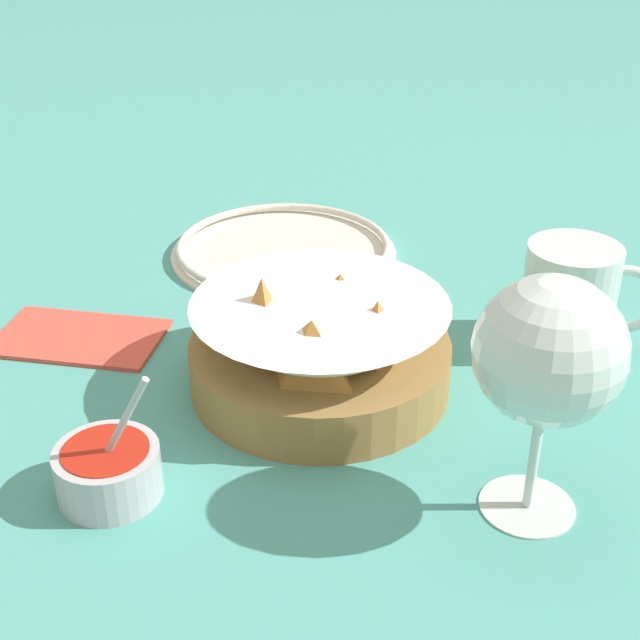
# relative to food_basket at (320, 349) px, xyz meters

# --- Properties ---
(ground_plane) EXTENTS (4.00, 4.00, 0.00)m
(ground_plane) POSITION_rel_food_basket_xyz_m (0.01, 0.02, -0.04)
(ground_plane) COLOR teal
(food_basket) EXTENTS (0.21, 0.21, 0.10)m
(food_basket) POSITION_rel_food_basket_xyz_m (0.00, 0.00, 0.00)
(food_basket) COLOR olive
(food_basket) RESTS_ON ground_plane
(sauce_cup) EXTENTS (0.07, 0.07, 0.10)m
(sauce_cup) POSITION_rel_food_basket_xyz_m (-0.11, -0.16, -0.02)
(sauce_cup) COLOR #B7B7BC
(sauce_cup) RESTS_ON ground_plane
(wine_glass) EXTENTS (0.10, 0.10, 0.17)m
(wine_glass) POSITION_rel_food_basket_xyz_m (0.17, -0.11, 0.08)
(wine_glass) COLOR silver
(wine_glass) RESTS_ON ground_plane
(beer_mug) EXTENTS (0.12, 0.08, 0.09)m
(beer_mug) POSITION_rel_food_basket_xyz_m (0.19, 0.12, 0.01)
(beer_mug) COLOR silver
(beer_mug) RESTS_ON ground_plane
(side_plate) EXTENTS (0.24, 0.24, 0.01)m
(side_plate) POSITION_rel_food_basket_xyz_m (-0.10, 0.24, -0.03)
(side_plate) COLOR silver
(side_plate) RESTS_ON ground_plane
(napkin) EXTENTS (0.15, 0.09, 0.01)m
(napkin) POSITION_rel_food_basket_xyz_m (-0.23, 0.03, -0.03)
(napkin) COLOR #DB4C3D
(napkin) RESTS_ON ground_plane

